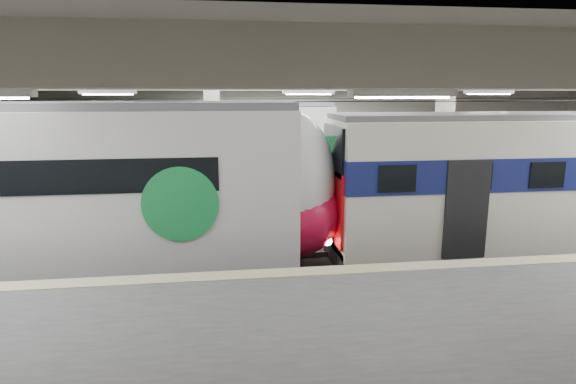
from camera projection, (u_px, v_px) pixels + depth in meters
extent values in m
cube|color=black|center=(319.00, 267.00, 14.03)|extent=(36.00, 24.00, 0.10)
cube|color=silver|center=(322.00, 69.00, 12.88)|extent=(36.00, 24.00, 0.20)
cube|color=beige|center=(279.00, 138.00, 23.15)|extent=(30.00, 0.10, 5.50)
cube|color=beige|center=(574.00, 382.00, 3.76)|extent=(30.00, 0.10, 5.50)
cube|color=#4C4C4F|center=(400.00, 377.00, 7.60)|extent=(30.00, 7.00, 1.10)
cube|color=#C3B58A|center=(348.00, 269.00, 10.64)|extent=(30.00, 0.50, 0.02)
cube|color=beige|center=(214.00, 160.00, 15.97)|extent=(0.50, 0.50, 5.50)
cube|color=beige|center=(442.00, 155.00, 17.02)|extent=(0.50, 0.50, 5.50)
cube|color=beige|center=(322.00, 81.00, 12.94)|extent=(30.00, 18.00, 0.50)
cube|color=#59544C|center=(319.00, 263.00, 14.00)|extent=(30.00, 1.52, 0.16)
cube|color=#59544C|center=(292.00, 215.00, 19.34)|extent=(30.00, 1.52, 0.16)
cylinder|color=black|center=(321.00, 102.00, 13.05)|extent=(30.00, 0.03, 0.03)
cylinder|color=black|center=(292.00, 99.00, 18.39)|extent=(30.00, 0.03, 0.03)
cube|color=white|center=(339.00, 94.00, 11.07)|extent=(26.00, 8.40, 0.12)
cube|color=silver|center=(39.00, 188.00, 12.53)|extent=(13.35, 2.98, 4.01)
ellipsoid|color=silver|center=(292.00, 182.00, 13.40)|extent=(2.36, 2.92, 3.93)
ellipsoid|color=#B70F34|center=(296.00, 212.00, 13.60)|extent=(2.51, 2.98, 2.40)
cylinder|color=#198D44|center=(180.00, 204.00, 11.58)|extent=(1.85, 0.06, 1.85)
cube|color=#4C4C51|center=(30.00, 106.00, 12.09)|extent=(13.35, 2.44, 0.20)
cube|color=black|center=(47.00, 266.00, 12.97)|extent=(13.35, 2.09, 0.70)
cube|color=silver|center=(545.00, 180.00, 14.44)|extent=(12.99, 2.85, 3.70)
cube|color=navy|center=(547.00, 166.00, 14.35)|extent=(13.03, 2.91, 0.90)
cube|color=red|center=(332.00, 204.00, 13.69)|extent=(0.08, 2.42, 2.03)
cube|color=black|center=(333.00, 150.00, 13.37)|extent=(0.08, 2.28, 1.33)
cube|color=#4C4C51|center=(552.00, 116.00, 14.04)|extent=(12.99, 2.22, 0.16)
cube|color=black|center=(538.00, 244.00, 14.85)|extent=(12.99, 1.99, 0.70)
cube|color=silver|center=(139.00, 159.00, 18.09)|extent=(14.45, 2.92, 3.92)
cube|color=#198D44|center=(138.00, 146.00, 17.98)|extent=(14.49, 2.99, 0.83)
cube|color=#4C4C51|center=(135.00, 104.00, 17.66)|extent=(14.45, 2.41, 0.16)
cube|color=black|center=(143.00, 215.00, 18.53)|extent=(14.45, 2.61, 0.60)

